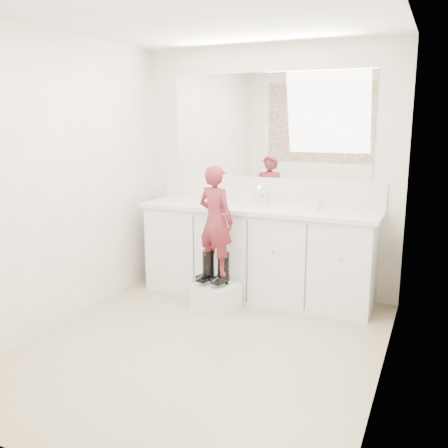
% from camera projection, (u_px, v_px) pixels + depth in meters
% --- Properties ---
extents(floor, '(3.00, 3.00, 0.00)m').
position_uv_depth(floor, '(202.00, 346.00, 3.81)').
color(floor, '#837756').
rests_on(floor, ground).
extents(ceiling, '(3.00, 3.00, 0.00)m').
position_uv_depth(ceiling, '(198.00, 12.00, 3.32)').
color(ceiling, white).
rests_on(ceiling, wall_back).
extents(wall_back, '(2.60, 0.00, 2.60)m').
position_uv_depth(wall_back, '(268.00, 171.00, 4.91)').
color(wall_back, '#C1B3A5').
rests_on(wall_back, floor).
extents(wall_front, '(2.60, 0.00, 2.60)m').
position_uv_depth(wall_front, '(51.00, 233.00, 2.22)').
color(wall_front, '#C1B3A5').
rests_on(wall_front, floor).
extents(wall_left, '(0.00, 3.00, 3.00)m').
position_uv_depth(wall_left, '(58.00, 182.00, 4.08)').
color(wall_left, '#C1B3A5').
rests_on(wall_left, floor).
extents(wall_right, '(0.00, 3.00, 3.00)m').
position_uv_depth(wall_right, '(390.00, 202.00, 3.05)').
color(wall_right, '#C1B3A5').
rests_on(wall_right, floor).
extents(vanity_cabinet, '(2.20, 0.55, 0.85)m').
position_uv_depth(vanity_cabinet, '(257.00, 254.00, 4.82)').
color(vanity_cabinet, silver).
rests_on(vanity_cabinet, floor).
extents(countertop, '(2.28, 0.58, 0.04)m').
position_uv_depth(countertop, '(257.00, 209.00, 4.72)').
color(countertop, beige).
rests_on(countertop, vanity_cabinet).
extents(backsplash, '(2.28, 0.03, 0.25)m').
position_uv_depth(backsplash, '(267.00, 190.00, 4.93)').
color(backsplash, beige).
rests_on(backsplash, countertop).
extents(mirror, '(2.00, 0.02, 1.00)m').
position_uv_depth(mirror, '(268.00, 126.00, 4.81)').
color(mirror, white).
rests_on(mirror, wall_back).
extents(dot_panel, '(2.00, 0.01, 1.20)m').
position_uv_depth(dot_panel, '(45.00, 130.00, 2.14)').
color(dot_panel, '#472819').
rests_on(dot_panel, wall_front).
extents(faucet, '(0.08, 0.08, 0.10)m').
position_uv_depth(faucet, '(263.00, 199.00, 4.85)').
color(faucet, silver).
rests_on(faucet, countertop).
extents(cup, '(0.14, 0.14, 0.10)m').
position_uv_depth(cup, '(317.00, 205.00, 4.52)').
color(cup, beige).
rests_on(cup, countertop).
extents(soap_bottle, '(0.10, 0.11, 0.20)m').
position_uv_depth(soap_bottle, '(246.00, 195.00, 4.76)').
color(soap_bottle, white).
rests_on(soap_bottle, countertop).
extents(step_stool, '(0.43, 0.39, 0.24)m').
position_uv_depth(step_stool, '(216.00, 296.00, 4.55)').
color(step_stool, silver).
rests_on(step_stool, floor).
extents(boot_left, '(0.16, 0.23, 0.31)m').
position_uv_depth(boot_left, '(208.00, 267.00, 4.52)').
color(boot_left, black).
rests_on(boot_left, step_stool).
extents(boot_right, '(0.16, 0.23, 0.31)m').
position_uv_depth(boot_right, '(223.00, 269.00, 4.46)').
color(boot_right, black).
rests_on(boot_right, step_stool).
extents(toddler, '(0.40, 0.32, 0.98)m').
position_uv_depth(toddler, '(216.00, 220.00, 4.40)').
color(toddler, '#A33238').
rests_on(toddler, step_stool).
extents(toothbrush, '(0.13, 0.05, 0.06)m').
position_uv_depth(toothbrush, '(222.00, 215.00, 4.34)').
color(toothbrush, '#EE5C8E').
rests_on(toothbrush, toddler).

